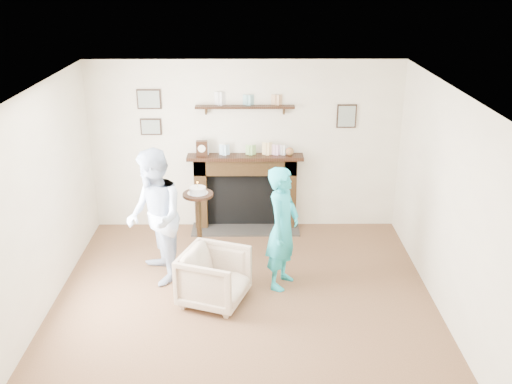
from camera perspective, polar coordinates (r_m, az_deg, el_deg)
ground at (r=6.59m, az=-1.23°, el=-12.46°), size 5.00×5.00×0.00m
room_shell at (r=6.49m, az=-1.28°, el=3.03°), size 4.54×5.02×2.52m
armchair at (r=6.89m, az=-4.12°, el=-10.84°), size 0.91×0.90×0.65m
man at (r=7.43m, az=-9.67°, el=-8.48°), size 0.90×1.00×1.70m
woman at (r=7.22m, az=2.57°, el=-9.16°), size 0.57×0.66×1.54m
pedestal_table at (r=7.23m, az=-5.75°, el=-2.44°), size 0.38×0.38×1.22m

